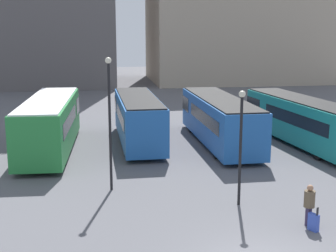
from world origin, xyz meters
TOP-DOWN VIEW (x-y plane):
  - building_block_right at (15.35, 53.19)m, footprint 25.42×16.85m
  - bus_0 at (-7.90, 15.65)m, footprint 3.09×11.10m
  - bus_1 at (-2.46, 16.80)m, footprint 2.59×9.95m
  - bus_2 at (2.69, 16.02)m, footprint 2.74×11.41m
  - bus_3 at (7.89, 15.09)m, footprint 3.64×11.92m
  - traveler at (2.74, 2.82)m, footprint 0.54×0.54m
  - suitcase at (2.70, 2.31)m, footprint 0.33×0.45m
  - lamp_post_1 at (-4.49, 7.92)m, footprint 0.28×0.28m
  - lamp_post_2 at (0.77, 5.25)m, footprint 0.28×0.28m

SIDE VIEW (x-z plane):
  - suitcase at x=2.70m, z-range -0.14..0.81m
  - traveler at x=2.74m, z-range 0.15..1.74m
  - bus_3 at x=7.89m, z-range 0.14..3.07m
  - bus_2 at x=2.69m, z-range 0.13..3.12m
  - bus_1 at x=-2.46m, z-range 0.13..3.18m
  - bus_0 at x=-7.90m, z-range 0.14..3.35m
  - lamp_post_2 at x=0.77m, z-range 0.48..5.33m
  - lamp_post_1 at x=-4.49m, z-range 0.51..6.58m
  - building_block_right at x=15.35m, z-range 0.00..20.48m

